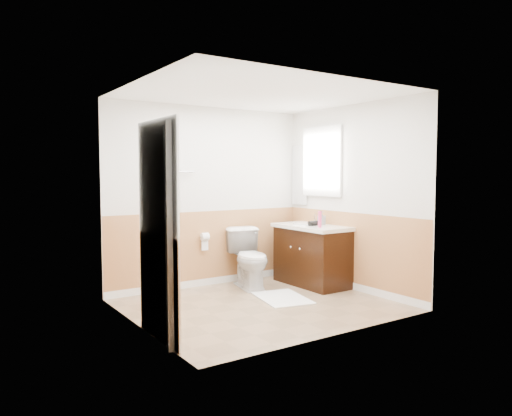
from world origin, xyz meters
TOP-DOWN VIEW (x-y plane):
  - floor at (0.00, 0.00)m, footprint 3.00×3.00m
  - ceiling at (0.00, 0.00)m, footprint 3.00×3.00m
  - wall_back at (0.00, 1.30)m, footprint 3.00×0.00m
  - wall_front at (0.00, -1.30)m, footprint 3.00×0.00m
  - wall_left at (-1.50, 0.00)m, footprint 0.00×3.00m
  - wall_right at (1.50, 0.00)m, footprint 0.00×3.00m
  - wainscot_back at (0.00, 1.29)m, footprint 3.00×0.00m
  - wainscot_front at (0.00, -1.29)m, footprint 3.00×0.00m
  - wainscot_left at (-1.49, 0.00)m, footprint 0.00×2.60m
  - wainscot_right at (1.49, 0.00)m, footprint 0.00×2.60m
  - toilet at (0.39, 0.83)m, footprint 0.62×0.88m
  - bath_mat at (0.39, 0.08)m, footprint 0.71×0.90m
  - vanity_cabinet at (1.21, 0.49)m, footprint 0.55×1.10m
  - vanity_knob_left at (0.91, 0.39)m, footprint 0.03×0.03m
  - vanity_knob_right at (0.91, 0.59)m, footprint 0.03×0.03m
  - countertop at (1.20, 0.49)m, footprint 0.60×1.15m
  - sink_basin at (1.21, 0.64)m, footprint 0.36×0.36m
  - faucet at (1.39, 0.64)m, footprint 0.02×0.02m
  - lotion_bottle at (1.11, 0.21)m, footprint 0.05×0.05m
  - soap_dispenser at (1.33, 0.43)m, footprint 0.10×0.11m
  - hair_dryer_body at (1.16, 0.41)m, footprint 0.14×0.07m
  - hair_dryer_handle at (1.13, 0.39)m, footprint 0.03×0.03m
  - mirror_panel at (1.48, 1.10)m, footprint 0.02×0.35m
  - window_frame at (1.47, 0.59)m, footprint 0.04×0.80m
  - window_glass at (1.49, 0.59)m, footprint 0.01×0.70m
  - door at (-1.40, -0.45)m, footprint 0.29×0.78m
  - door_frame at (-1.48, -0.45)m, footprint 0.02×0.92m
  - door_knob at (-1.34, -0.12)m, footprint 0.06×0.06m
  - towel_bar at (-0.55, 1.25)m, footprint 0.62×0.02m
  - tp_holder_bar at (-0.10, 1.23)m, footprint 0.14×0.02m
  - tp_roll at (-0.10, 1.23)m, footprint 0.10×0.11m
  - tp_sheet at (-0.10, 1.23)m, footprint 0.10×0.01m

SIDE VIEW (x-z plane):
  - floor at x=0.00m, z-range 0.00..0.00m
  - bath_mat at x=0.39m, z-range 0.00..0.02m
  - vanity_cabinet at x=1.21m, z-range 0.00..0.80m
  - toilet at x=0.39m, z-range 0.00..0.81m
  - wainscot_back at x=0.00m, z-range -1.00..2.00m
  - wainscot_front at x=0.00m, z-range -1.00..2.00m
  - wainscot_left at x=-1.49m, z-range -0.80..1.80m
  - wainscot_right at x=1.49m, z-range -0.80..1.80m
  - vanity_knob_left at x=0.91m, z-range 0.53..0.57m
  - vanity_knob_right at x=0.91m, z-range 0.53..0.57m
  - tp_sheet at x=-0.10m, z-range 0.51..0.67m
  - tp_holder_bar at x=-0.10m, z-range 0.69..0.71m
  - tp_roll at x=-0.10m, z-range 0.64..0.76m
  - countertop at x=1.20m, z-range 0.80..0.85m
  - hair_dryer_handle at x=1.13m, z-range 0.82..0.89m
  - sink_basin at x=1.21m, z-range 0.85..0.87m
  - hair_dryer_body at x=1.16m, z-range 0.85..0.92m
  - faucet at x=1.39m, z-range 0.85..0.99m
  - soap_dispenser at x=1.33m, z-range 0.85..1.04m
  - door_knob at x=-1.34m, z-range 0.92..0.98m
  - lotion_bottle at x=1.11m, z-range 0.85..1.07m
  - door at x=-1.40m, z-range 0.00..2.04m
  - door_frame at x=-1.48m, z-range -0.02..2.08m
  - wall_back at x=0.00m, z-range -0.25..2.75m
  - wall_front at x=0.00m, z-range -0.25..2.75m
  - wall_left at x=-1.50m, z-range -0.25..2.75m
  - wall_right at x=1.50m, z-range -0.25..2.75m
  - mirror_panel at x=1.48m, z-range 1.10..2.00m
  - towel_bar at x=-0.55m, z-range 1.59..1.61m
  - window_frame at x=1.47m, z-range 1.25..2.25m
  - window_glass at x=1.49m, z-range 1.30..2.20m
  - ceiling at x=0.00m, z-range 2.50..2.50m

